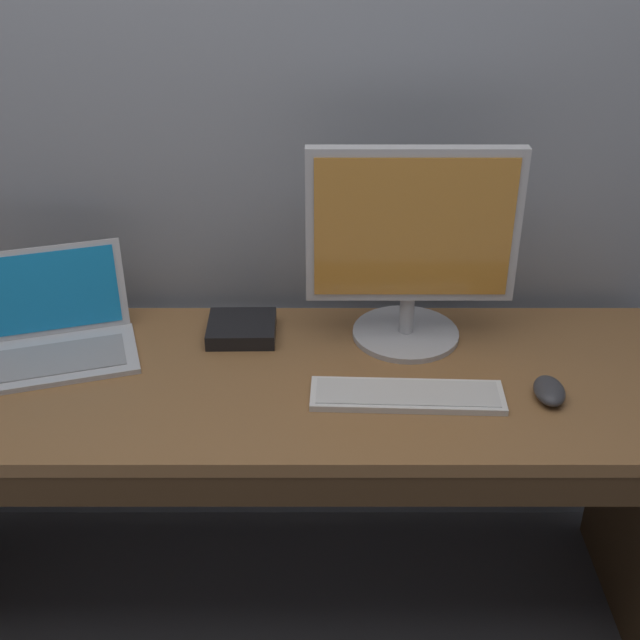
{
  "coord_description": "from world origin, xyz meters",
  "views": [
    {
      "loc": [
        0.12,
        -1.51,
        1.74
      ],
      "look_at": [
        0.13,
        0.0,
        0.87
      ],
      "focal_mm": 46.42,
      "sensor_mm": 36.0,
      "label": 1
    }
  ],
  "objects_px": {
    "laptop_silver": "(52,333)",
    "external_drive_box": "(239,329)",
    "external_monitor": "(408,243)",
    "wired_keyboard": "(404,395)",
    "computer_mouse": "(546,390)"
  },
  "relations": [
    {
      "from": "laptop_silver",
      "to": "external_monitor",
      "type": "bearing_deg",
      "value": 3.59
    },
    {
      "from": "wired_keyboard",
      "to": "computer_mouse",
      "type": "xyz_separation_m",
      "value": [
        0.3,
        0.0,
        0.01
      ]
    },
    {
      "from": "laptop_silver",
      "to": "external_monitor",
      "type": "distance_m",
      "value": 0.83
    },
    {
      "from": "computer_mouse",
      "to": "external_monitor",
      "type": "bearing_deg",
      "value": 141.68
    },
    {
      "from": "computer_mouse",
      "to": "external_drive_box",
      "type": "bearing_deg",
      "value": 161.25
    },
    {
      "from": "laptop_silver",
      "to": "external_drive_box",
      "type": "height_order",
      "value": "laptop_silver"
    },
    {
      "from": "laptop_silver",
      "to": "computer_mouse",
      "type": "xyz_separation_m",
      "value": [
        1.08,
        -0.19,
        -0.03
      ]
    },
    {
      "from": "external_monitor",
      "to": "external_drive_box",
      "type": "bearing_deg",
      "value": 177.4
    },
    {
      "from": "laptop_silver",
      "to": "external_monitor",
      "type": "relative_size",
      "value": 0.85
    },
    {
      "from": "wired_keyboard",
      "to": "external_monitor",
      "type": "bearing_deg",
      "value": 85.32
    },
    {
      "from": "wired_keyboard",
      "to": "external_drive_box",
      "type": "bearing_deg",
      "value": 144.92
    },
    {
      "from": "wired_keyboard",
      "to": "computer_mouse",
      "type": "relative_size",
      "value": 3.93
    },
    {
      "from": "external_monitor",
      "to": "wired_keyboard",
      "type": "relative_size",
      "value": 1.14
    },
    {
      "from": "external_monitor",
      "to": "computer_mouse",
      "type": "distance_m",
      "value": 0.43
    },
    {
      "from": "external_drive_box",
      "to": "computer_mouse",
      "type": "bearing_deg",
      "value": -21.05
    }
  ]
}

